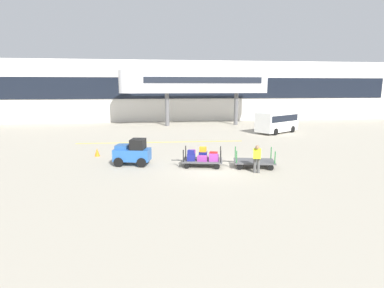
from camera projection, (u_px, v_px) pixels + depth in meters
The scene contains 10 objects.
ground_plane at pixel (214, 167), 17.99m from camera, with size 120.00×120.00×0.00m, color #A8A08E.
apron_lead_line at pixel (161, 142), 26.12m from camera, with size 14.01×0.20×0.01m, color yellow.
terminal_building at pixel (176, 91), 42.57m from camera, with size 63.43×2.51×8.12m.
jet_bridge at pixel (188, 82), 36.66m from camera, with size 17.53×3.00×6.51m.
baggage_tug at pixel (133, 153), 18.39m from camera, with size 2.29×1.61×1.58m.
baggage_cart_lead at pixel (203, 158), 18.09m from camera, with size 3.09×1.86×1.11m.
baggage_cart_middle at pixel (254, 162), 17.88m from camera, with size 3.09×1.86×1.10m.
baggage_handler at pixel (257, 158), 16.59m from camera, with size 0.52×0.53×1.56m.
shuttle_van at pixel (277, 121), 31.31m from camera, with size 5.07×4.19×2.10m.
safety_cone_near at pixel (97, 152), 20.80m from camera, with size 0.36×0.36×0.55m, color orange.
Camera 1 is at (-3.57, -17.12, 4.60)m, focal length 28.88 mm.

